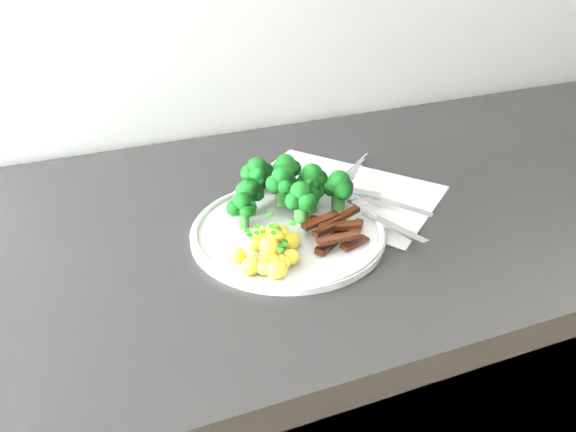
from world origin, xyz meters
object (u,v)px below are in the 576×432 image
Objects in this scene: broccoli at (288,185)px; fork at (381,218)px; recipe_paper at (339,193)px; potatoes at (271,249)px; beef_strips at (336,229)px; plate at (288,231)px; knife at (386,203)px.

fork is (0.10, -0.08, -0.03)m from broccoli.
potatoes is at bearing -139.65° from recipe_paper.
potatoes is 1.04× the size of beef_strips.
potatoes is at bearing -172.33° from fork.
beef_strips is 0.55× the size of fork.
recipe_paper is 0.14m from plate.
fork is (0.12, -0.03, 0.01)m from plate.
broccoli is 0.13m from potatoes.
plate is (-0.11, -0.08, 0.01)m from recipe_paper.
broccoli is at bearing 139.56° from fork.
plate is 0.12m from fork.
plate is 2.61× the size of potatoes.
fork is at bearing -127.33° from knife.
recipe_paper is 0.11m from fork.
beef_strips is (0.05, -0.03, 0.01)m from plate.
broccoli reaches higher than knife.
knife is at bearing 26.27° from beef_strips.
potatoes is at bearing -169.33° from beef_strips.
recipe_paper is 0.08m from knife.
broccoli reaches higher than fork.
potatoes reaches higher than beef_strips.
beef_strips is at bearing -70.09° from broccoli.
potatoes is at bearing -129.30° from plate.
broccoli is (-0.09, -0.03, 0.04)m from recipe_paper.
knife is (0.04, -0.06, 0.01)m from recipe_paper.
plate is at bearing -144.70° from recipe_paper.
knife is at bearing 52.67° from fork.
beef_strips is at bearing -33.14° from plate.
knife is (0.20, 0.07, -0.01)m from potatoes.
broccoli is 0.10m from beef_strips.
plate is at bearing 165.58° from fork.
potatoes is 0.58× the size of fork.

